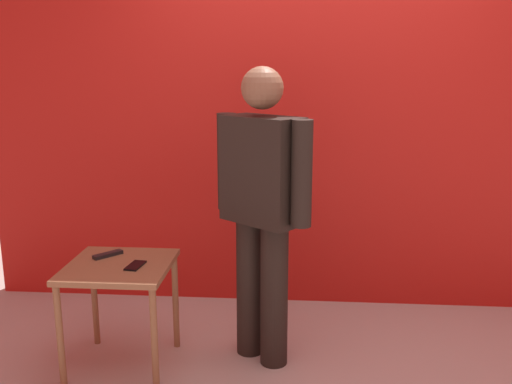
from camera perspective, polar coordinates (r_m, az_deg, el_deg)
name	(u,v)px	position (r m, az deg, el deg)	size (l,w,h in m)	color
back_wall_red	(323,82)	(3.80, 6.84, 11.15)	(4.65, 0.12, 3.09)	red
standing_person	(262,202)	(3.03, 0.62, -1.07)	(0.58, 0.49, 1.65)	black
side_table	(120,279)	(3.14, -13.78, -8.69)	(0.55, 0.55, 0.61)	olive
cell_phone	(135,266)	(3.05, -12.25, -7.37)	(0.07, 0.14, 0.01)	black
tv_remote	(108,255)	(3.24, -14.92, -6.20)	(0.04, 0.17, 0.02)	black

